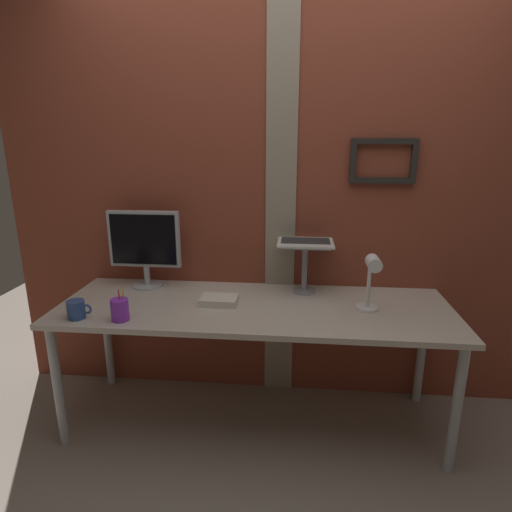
{
  "coord_description": "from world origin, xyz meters",
  "views": [
    {
      "loc": [
        0.07,
        -2.18,
        1.61
      ],
      "look_at": [
        -0.15,
        0.06,
        0.98
      ],
      "focal_mm": 29.85,
      "sensor_mm": 36.0,
      "label": 1
    }
  ],
  "objects_px": {
    "laptop": "(306,232)",
    "pen_cup": "(120,310)",
    "coffee_mug": "(76,309)",
    "monitor": "(145,243)",
    "desk_lamp": "(371,278)"
  },
  "relations": [
    {
      "from": "laptop",
      "to": "pen_cup",
      "type": "xyz_separation_m",
      "value": [
        -0.92,
        -0.57,
        -0.29
      ]
    },
    {
      "from": "desk_lamp",
      "to": "coffee_mug",
      "type": "distance_m",
      "value": 1.5
    },
    {
      "from": "desk_lamp",
      "to": "coffee_mug",
      "type": "relative_size",
      "value": 2.51
    },
    {
      "from": "desk_lamp",
      "to": "laptop",
      "type": "bearing_deg",
      "value": 132.4
    },
    {
      "from": "laptop",
      "to": "desk_lamp",
      "type": "height_order",
      "value": "laptop"
    },
    {
      "from": "monitor",
      "to": "coffee_mug",
      "type": "height_order",
      "value": "monitor"
    },
    {
      "from": "pen_cup",
      "to": "laptop",
      "type": "bearing_deg",
      "value": 31.67
    },
    {
      "from": "laptop",
      "to": "pen_cup",
      "type": "bearing_deg",
      "value": -148.33
    },
    {
      "from": "monitor",
      "to": "pen_cup",
      "type": "bearing_deg",
      "value": -85.89
    },
    {
      "from": "monitor",
      "to": "laptop",
      "type": "xyz_separation_m",
      "value": [
        0.95,
        0.07,
        0.07
      ]
    },
    {
      "from": "monitor",
      "to": "laptop",
      "type": "bearing_deg",
      "value": 4.2
    },
    {
      "from": "desk_lamp",
      "to": "coffee_mug",
      "type": "xyz_separation_m",
      "value": [
        -1.47,
        -0.2,
        -0.15
      ]
    },
    {
      "from": "coffee_mug",
      "to": "monitor",
      "type": "bearing_deg",
      "value": 68.91
    },
    {
      "from": "monitor",
      "to": "laptop",
      "type": "height_order",
      "value": "laptop"
    },
    {
      "from": "laptop",
      "to": "coffee_mug",
      "type": "bearing_deg",
      "value": -153.68
    }
  ]
}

